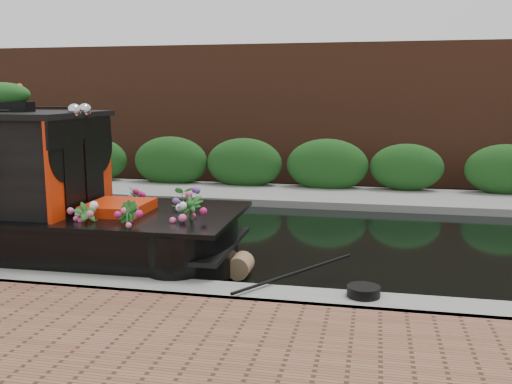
# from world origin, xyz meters

# --- Properties ---
(ground) EXTENTS (80.00, 80.00, 0.00)m
(ground) POSITION_xyz_m (0.00, 0.00, 0.00)
(ground) COLOR black
(ground) RESTS_ON ground
(near_bank_coping) EXTENTS (40.00, 0.60, 0.50)m
(near_bank_coping) POSITION_xyz_m (0.00, -3.30, 0.00)
(near_bank_coping) COLOR gray
(near_bank_coping) RESTS_ON ground
(far_bank_path) EXTENTS (40.00, 2.40, 0.34)m
(far_bank_path) POSITION_xyz_m (0.00, 4.20, 0.00)
(far_bank_path) COLOR gray
(far_bank_path) RESTS_ON ground
(far_hedge) EXTENTS (40.00, 1.10, 2.80)m
(far_hedge) POSITION_xyz_m (0.00, 5.10, 0.00)
(far_hedge) COLOR #1A4517
(far_hedge) RESTS_ON ground
(far_brick_wall) EXTENTS (40.00, 1.00, 8.00)m
(far_brick_wall) POSITION_xyz_m (0.00, 7.20, 0.00)
(far_brick_wall) COLOR #5B2F1F
(far_brick_wall) RESTS_ON ground
(rope_fender) EXTENTS (0.33, 0.40, 0.33)m
(rope_fender) POSITION_xyz_m (1.66, -2.04, 0.16)
(rope_fender) COLOR #8A6949
(rope_fender) RESTS_ON ground
(coiled_mooring_rope) EXTENTS (0.39, 0.39, 0.12)m
(coiled_mooring_rope) POSITION_xyz_m (3.42, -3.18, 0.31)
(coiled_mooring_rope) COLOR black
(coiled_mooring_rope) RESTS_ON near_bank_coping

